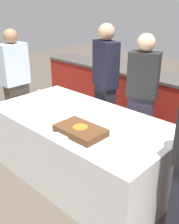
# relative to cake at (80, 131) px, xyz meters

# --- Properties ---
(ground_plane) EXTENTS (14.00, 14.00, 0.00)m
(ground_plane) POSITION_rel_cake_xyz_m (-0.28, 0.28, -0.81)
(ground_plane) COLOR brown
(back_counter) EXTENTS (4.40, 0.58, 0.92)m
(back_counter) POSITION_rel_cake_xyz_m (-0.28, 1.90, -0.35)
(back_counter) COLOR #A82319
(back_counter) RESTS_ON ground_plane
(dining_table) EXTENTS (2.11, 1.10, 0.77)m
(dining_table) POSITION_rel_cake_xyz_m (-0.28, 0.28, -0.42)
(dining_table) COLOR silver
(dining_table) RESTS_ON ground_plane
(cake) EXTENTS (0.52, 0.34, 0.08)m
(cake) POSITION_rel_cake_xyz_m (0.00, 0.00, 0.00)
(cake) COLOR #B7B2AD
(cake) RESTS_ON dining_table
(plate_stack) EXTENTS (0.21, 0.21, 0.09)m
(plate_stack) POSITION_rel_cake_xyz_m (-0.41, 0.35, 0.01)
(plate_stack) COLOR white
(plate_stack) RESTS_ON dining_table
(wine_glass) EXTENTS (0.07, 0.07, 0.20)m
(wine_glass) POSITION_rel_cake_xyz_m (-0.86, 0.16, 0.10)
(wine_glass) COLOR white
(wine_glass) RESTS_ON dining_table
(side_plate_near_cake) EXTENTS (0.20, 0.20, 0.00)m
(side_plate_near_cake) POSITION_rel_cake_xyz_m (-0.02, 0.31, -0.03)
(side_plate_near_cake) COLOR white
(side_plate_near_cake) RESTS_ON dining_table
(side_plate_right_edge) EXTENTS (0.20, 0.20, 0.00)m
(side_plate_right_edge) POSITION_rel_cake_xyz_m (0.46, 0.32, -0.03)
(side_plate_right_edge) COLOR white
(side_plate_right_edge) RESTS_ON dining_table
(utensil_pile) EXTENTS (0.16, 0.12, 0.02)m
(utensil_pile) POSITION_rel_cake_xyz_m (-0.08, -0.15, -0.03)
(utensil_pile) COLOR white
(utensil_pile) RESTS_ON dining_table
(person_cutting_cake) EXTENTS (0.40, 0.31, 1.62)m
(person_cutting_cake) POSITION_rel_cake_xyz_m (0.00, 1.04, 0.04)
(person_cutting_cake) COLOR #383347
(person_cutting_cake) RESTS_ON ground_plane
(person_seated_left) EXTENTS (0.20, 0.37, 1.61)m
(person_seated_left) POSITION_rel_cake_xyz_m (-1.56, 0.28, 0.03)
(person_seated_left) COLOR #4C4238
(person_seated_left) RESTS_ON ground_plane
(person_standing_back) EXTENTS (0.43, 0.33, 1.69)m
(person_standing_back) POSITION_rel_cake_xyz_m (-0.58, 1.04, 0.08)
(person_standing_back) COLOR #282833
(person_standing_back) RESTS_ON ground_plane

